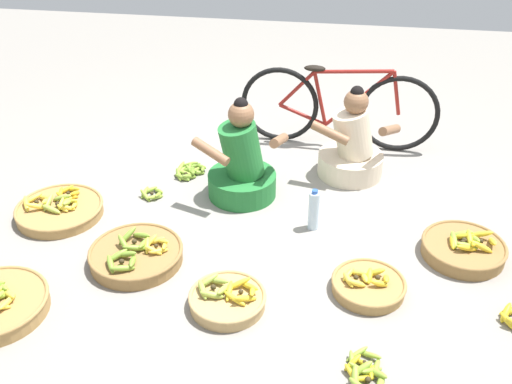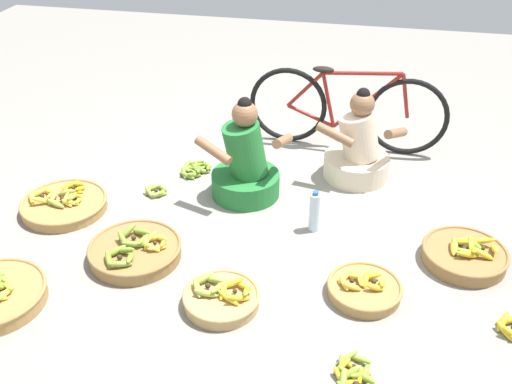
{
  "view_description": "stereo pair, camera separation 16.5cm",
  "coord_description": "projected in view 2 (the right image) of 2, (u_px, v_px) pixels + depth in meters",
  "views": [
    {
      "loc": [
        0.52,
        -3.45,
        2.42
      ],
      "look_at": [
        0.0,
        -0.2,
        0.35
      ],
      "focal_mm": 41.01,
      "sensor_mm": 36.0,
      "label": 1
    },
    {
      "loc": [
        0.69,
        -3.42,
        2.42
      ],
      "look_at": [
        0.0,
        -0.2,
        0.35
      ],
      "focal_mm": 41.01,
      "sensor_mm": 36.0,
      "label": 2
    }
  ],
  "objects": [
    {
      "name": "banana_basket_near_vendor",
      "position": [
        465.0,
        255.0,
        3.79
      ],
      "size": [
        0.55,
        0.55,
        0.18
      ],
      "color": "olive",
      "rests_on": "ground"
    },
    {
      "name": "water_bottle",
      "position": [
        314.0,
        212.0,
        4.05
      ],
      "size": [
        0.08,
        0.08,
        0.31
      ],
      "color": "silver",
      "rests_on": "ground"
    },
    {
      "name": "banana_basket_back_right",
      "position": [
        64.0,
        204.0,
        4.31
      ],
      "size": [
        0.63,
        0.63,
        0.17
      ],
      "color": "#A87F47",
      "rests_on": "ground"
    },
    {
      "name": "vendor_woman_behind",
      "position": [
        358.0,
        150.0,
        4.62
      ],
      "size": [
        0.7,
        0.52,
        0.76
      ],
      "color": "beige",
      "rests_on": "ground"
    },
    {
      "name": "banana_basket_back_center",
      "position": [
        135.0,
        250.0,
        3.83
      ],
      "size": [
        0.61,
        0.61,
        0.18
      ],
      "color": "olive",
      "rests_on": "ground"
    },
    {
      "name": "banana_basket_near_bicycle",
      "position": [
        221.0,
        298.0,
        3.45
      ],
      "size": [
        0.46,
        0.46,
        0.16
      ],
      "color": "tan",
      "rests_on": "ground"
    },
    {
      "name": "loose_bananas_back_left",
      "position": [
        195.0,
        169.0,
        4.79
      ],
      "size": [
        0.26,
        0.29,
        0.09
      ],
      "color": "olive",
      "rests_on": "ground"
    },
    {
      "name": "vendor_woman_front",
      "position": [
        245.0,
        165.0,
        4.38
      ],
      "size": [
        0.67,
        0.56,
        0.8
      ],
      "color": "#237233",
      "rests_on": "ground"
    },
    {
      "name": "loose_bananas_front_center",
      "position": [
        156.0,
        191.0,
        4.51
      ],
      "size": [
        0.2,
        0.2,
        0.08
      ],
      "color": "#8CAD38",
      "rests_on": "ground"
    },
    {
      "name": "loose_bananas_mid_right",
      "position": [
        354.0,
        377.0,
        2.99
      ],
      "size": [
        0.24,
        0.33,
        0.1
      ],
      "color": "gold",
      "rests_on": "ground"
    },
    {
      "name": "bicycle_leaning",
      "position": [
        346.0,
        110.0,
        4.99
      ],
      "size": [
        1.7,
        0.1,
        0.73
      ],
      "color": "black",
      "rests_on": "ground"
    },
    {
      "name": "banana_basket_mid_left",
      "position": [
        364.0,
        289.0,
        3.53
      ],
      "size": [
        0.46,
        0.46,
        0.14
      ],
      "color": "#A87F47",
      "rests_on": "ground"
    },
    {
      "name": "ground_plane",
      "position": [
        262.0,
        218.0,
        4.24
      ],
      "size": [
        10.0,
        10.0,
        0.0
      ],
      "primitive_type": "plane",
      "color": "gray"
    }
  ]
}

